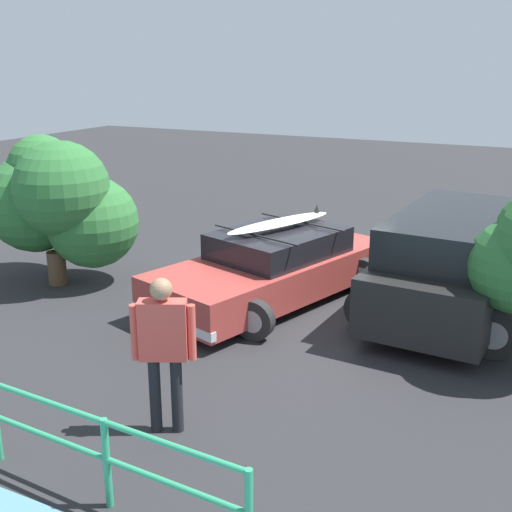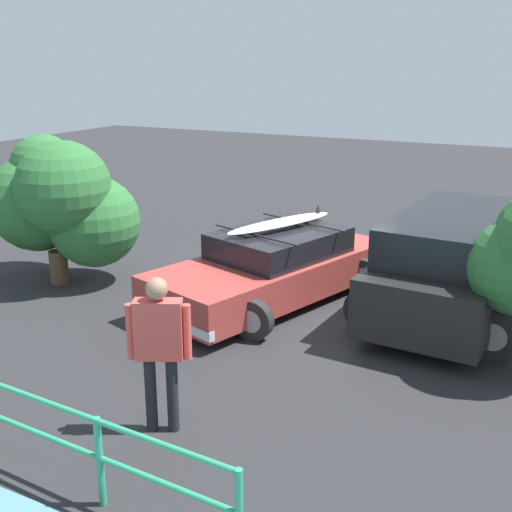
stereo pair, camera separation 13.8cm
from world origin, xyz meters
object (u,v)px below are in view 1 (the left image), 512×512
(person_bystander, at_px, (164,342))
(bush_near_left, at_px, (57,203))
(suv_car, at_px, (453,263))
(sedan_car, at_px, (273,267))

(person_bystander, distance_m, bush_near_left, 5.71)
(suv_car, distance_m, bush_near_left, 6.95)
(sedan_car, relative_size, suv_car, 1.07)
(bush_near_left, bearing_deg, suv_car, -167.60)
(sedan_car, relative_size, person_bystander, 2.69)
(bush_near_left, bearing_deg, sedan_car, -167.80)
(sedan_car, xyz_separation_m, bush_near_left, (3.92, 0.85, 0.90))
(person_bystander, height_order, bush_near_left, bush_near_left)
(suv_car, height_order, person_bystander, person_bystander)
(sedan_car, height_order, person_bystander, person_bystander)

